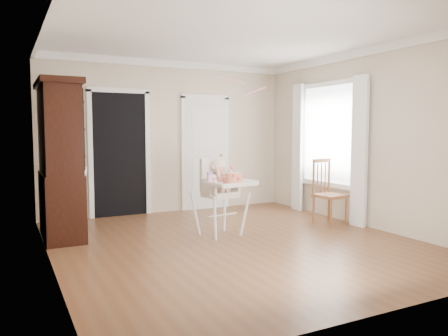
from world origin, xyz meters
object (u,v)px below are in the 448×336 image
sippy_cup (210,177)px  dining_chair (329,194)px  high_chair (220,187)px  cake (234,178)px  china_cabinet (60,160)px

sippy_cup → dining_chair: (2.10, 0.09, -0.37)m
high_chair → dining_chair: bearing=-12.0°
high_chair → sippy_cup: (-0.23, -0.15, 0.17)m
high_chair → sippy_cup: bearing=-157.7°
cake → china_cabinet: china_cabinet is taller
sippy_cup → dining_chair: 2.14m
high_chair → china_cabinet: china_cabinet is taller
high_chair → cake: (0.08, -0.25, 0.15)m
high_chair → china_cabinet: size_ratio=0.52×
sippy_cup → dining_chair: dining_chair is taller
china_cabinet → dining_chair: china_cabinet is taller
china_cabinet → dining_chair: size_ratio=2.09×
cake → china_cabinet: size_ratio=0.14×
china_cabinet → dining_chair: 4.02m
sippy_cup → china_cabinet: 2.06m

